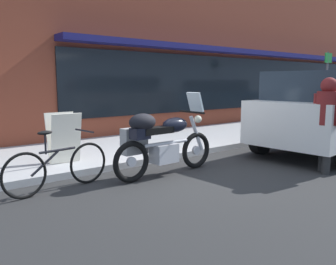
{
  "coord_description": "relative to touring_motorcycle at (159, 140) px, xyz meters",
  "views": [
    {
      "loc": [
        -4.0,
        -4.39,
        1.6
      ],
      "look_at": [
        -0.15,
        0.41,
        0.7
      ],
      "focal_mm": 37.09,
      "sensor_mm": 36.0,
      "label": 1
    }
  ],
  "objects": [
    {
      "name": "parking_sign_pole",
      "position": [
        7.9,
        1.17,
        0.96
      ],
      "size": [
        0.44,
        0.07,
        2.46
      ],
      "color": "#59595B",
      "rests_on": "sidewalk_curb"
    },
    {
      "name": "touring_motorcycle",
      "position": [
        0.0,
        0.0,
        0.0
      ],
      "size": [
        2.13,
        0.64,
        1.41
      ],
      "color": "black",
      "rests_on": "ground_plane"
    },
    {
      "name": "parked_bicycle",
      "position": [
        -1.67,
        0.28,
        -0.25
      ],
      "size": [
        1.67,
        0.48,
        0.92
      ],
      "color": "black",
      "rests_on": "ground_plane"
    },
    {
      "name": "storefront_building",
      "position": [
        7.26,
        3.94,
        2.22
      ],
      "size": [
        21.55,
        0.9,
        5.78
      ],
      "color": "brown",
      "rests_on": "ground_plane"
    },
    {
      "name": "pedestrian_walking",
      "position": [
        2.4,
        -1.68,
        0.44
      ],
      "size": [
        0.43,
        0.56,
        1.68
      ],
      "color": "#262626",
      "rests_on": "ground_plane"
    },
    {
      "name": "parked_minivan",
      "position": [
        4.37,
        -0.8,
        0.34
      ],
      "size": [
        4.65,
        2.26,
        1.81
      ],
      "color": "silver",
      "rests_on": "ground_plane"
    },
    {
      "name": "sidewalk_curb",
      "position": [
        9.48,
        2.28,
        -0.55
      ],
      "size": [
        30.0,
        3.02,
        0.12
      ],
      "color": "#AFAFAF",
      "rests_on": "ground_plane"
    },
    {
      "name": "ground_plane",
      "position": [
        0.48,
        -0.23,
        -0.61
      ],
      "size": [
        80.0,
        80.0,
        0.0
      ],
      "primitive_type": "plane",
      "color": "#2B2B2B"
    },
    {
      "name": "sandwich_board_sign",
      "position": [
        -1.08,
        1.47,
        -0.03
      ],
      "size": [
        0.55,
        0.41,
        0.92
      ],
      "color": "silver",
      "rests_on": "sidewalk_curb"
    }
  ]
}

